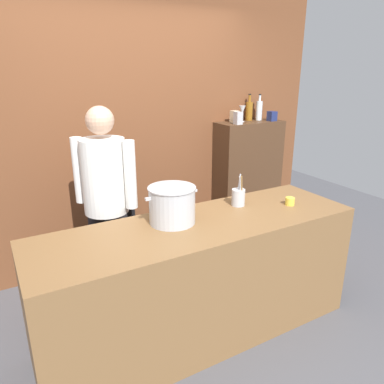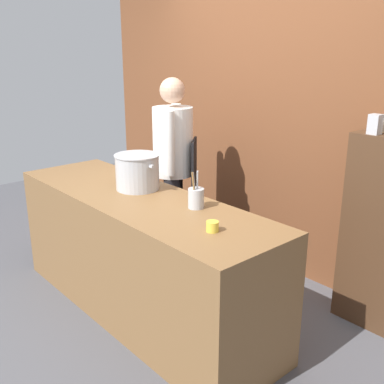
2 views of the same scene
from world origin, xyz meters
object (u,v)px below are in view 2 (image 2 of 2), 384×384
object	(u,v)px
utensil_crock	(196,198)
chef	(174,161)
spice_tin_silver	(375,124)
butter_jar	(212,226)
stockpot_large	(137,172)

from	to	relation	value
utensil_crock	chef	bearing A→B (deg)	148.89
utensil_crock	spice_tin_silver	world-z (taller)	spice_tin_silver
butter_jar	stockpot_large	bearing A→B (deg)	170.94
utensil_crock	spice_tin_silver	distance (m)	1.24
chef	butter_jar	world-z (taller)	chef
chef	stockpot_large	distance (m)	0.65
chef	stockpot_large	bearing A→B (deg)	163.39
stockpot_large	spice_tin_silver	distance (m)	1.65
chef	stockpot_large	size ratio (longest dim) A/B	4.27
utensil_crock	butter_jar	size ratio (longest dim) A/B	3.47
chef	butter_jar	bearing A→B (deg)	-163.63
stockpot_large	butter_jar	distance (m)	0.97
butter_jar	spice_tin_silver	distance (m)	1.27
stockpot_large	spice_tin_silver	size ratio (longest dim) A/B	3.03
stockpot_large	butter_jar	xyz separation A→B (m)	(0.95, -0.15, -0.10)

